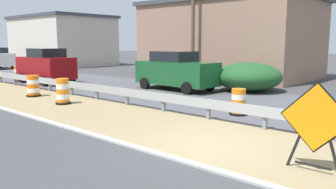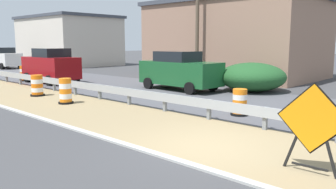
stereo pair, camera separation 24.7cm
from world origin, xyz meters
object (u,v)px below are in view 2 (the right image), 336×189
(car_mid_far_lane, at_px, (180,71))
(utility_pole_near, at_px, (197,16))
(traffic_barrel_mid, at_px, (37,87))
(traffic_barrel_close, at_px, (66,92))
(warning_sign_diamond, at_px, (312,123))
(car_lead_near_lane, at_px, (51,66))
(traffic_barrel_nearest, at_px, (240,104))
(traffic_barrel_far, at_px, (24,74))
(car_trailing_near_lane, at_px, (4,58))

(car_mid_far_lane, bearing_deg, utility_pole_near, 117.24)
(traffic_barrel_mid, bearing_deg, car_mid_far_lane, -30.00)
(traffic_barrel_close, bearing_deg, car_mid_far_lane, -6.65)
(warning_sign_diamond, xyz_separation_m, car_mid_far_lane, (7.52, 9.92, 0.04))
(car_lead_near_lane, distance_m, utility_pole_near, 10.15)
(traffic_barrel_mid, distance_m, car_lead_near_lane, 5.78)
(traffic_barrel_nearest, distance_m, utility_pole_near, 11.60)
(traffic_barrel_close, distance_m, car_lead_near_lane, 8.42)
(traffic_barrel_mid, height_order, traffic_barrel_far, traffic_barrel_far)
(car_mid_far_lane, bearing_deg, traffic_barrel_close, -94.55)
(traffic_barrel_close, height_order, car_mid_far_lane, car_mid_far_lane)
(car_trailing_near_lane, xyz_separation_m, car_mid_far_lane, (-0.10, -23.75, 0.01))
(utility_pole_near, bearing_deg, car_lead_near_lane, 137.14)
(warning_sign_diamond, xyz_separation_m, car_trailing_near_lane, (7.63, 33.67, 0.03))
(traffic_barrel_far, relative_size, utility_pole_near, 0.12)
(traffic_barrel_nearest, bearing_deg, traffic_barrel_close, 113.75)
(traffic_barrel_nearest, xyz_separation_m, traffic_barrel_mid, (-2.78, 9.71, 0.04))
(car_mid_far_lane, xyz_separation_m, utility_pole_near, (3.95, 1.85, 3.27))
(traffic_barrel_nearest, bearing_deg, car_mid_far_lane, 58.67)
(car_trailing_near_lane, xyz_separation_m, utility_pole_near, (3.84, -21.90, 3.28))
(traffic_barrel_nearest, distance_m, car_trailing_near_lane, 29.99)
(traffic_barrel_mid, bearing_deg, car_lead_near_lane, 54.66)
(traffic_barrel_close, bearing_deg, utility_pole_near, 5.83)
(traffic_barrel_close, distance_m, utility_pole_near, 11.30)
(warning_sign_diamond, relative_size, car_trailing_near_lane, 0.42)
(traffic_barrel_close, bearing_deg, traffic_barrel_mid, 86.19)
(traffic_barrel_close, distance_m, car_trailing_near_lane, 23.95)
(traffic_barrel_close, relative_size, car_mid_far_lane, 0.23)
(traffic_barrel_nearest, relative_size, traffic_barrel_mid, 0.93)
(traffic_barrel_mid, relative_size, utility_pole_near, 0.12)
(traffic_barrel_mid, distance_m, traffic_barrel_far, 7.49)
(car_lead_near_lane, bearing_deg, traffic_barrel_close, 154.49)
(warning_sign_diamond, relative_size, traffic_barrel_close, 1.69)
(warning_sign_diamond, xyz_separation_m, traffic_barrel_mid, (1.09, 13.63, -0.56))
(car_lead_near_lane, relative_size, car_trailing_near_lane, 0.98)
(car_mid_far_lane, bearing_deg, traffic_barrel_mid, -117.90)
(car_mid_far_lane, height_order, utility_pole_near, utility_pole_near)
(car_trailing_near_lane, height_order, car_mid_far_lane, car_mid_far_lane)
(car_lead_near_lane, bearing_deg, traffic_barrel_far, 16.96)
(traffic_barrel_far, bearing_deg, car_trailing_near_lane, 73.06)
(traffic_barrel_close, relative_size, utility_pole_near, 0.13)
(traffic_barrel_far, bearing_deg, car_lead_near_lane, -72.30)
(warning_sign_diamond, height_order, car_trailing_near_lane, car_trailing_near_lane)
(car_lead_near_lane, xyz_separation_m, utility_pole_near, (7.05, -6.55, 3.22))
(traffic_barrel_close, bearing_deg, warning_sign_diamond, -94.78)
(car_lead_near_lane, relative_size, utility_pole_near, 0.51)
(traffic_barrel_nearest, relative_size, traffic_barrel_far, 0.92)
(car_mid_far_lane, bearing_deg, warning_sign_diamond, -35.08)
(traffic_barrel_far, bearing_deg, car_mid_far_lane, -70.25)
(car_trailing_near_lane, distance_m, utility_pole_near, 22.47)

